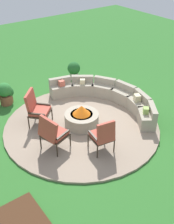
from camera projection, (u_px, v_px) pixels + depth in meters
name	position (u px, v px, depth m)	size (l,w,h in m)	color
ground_plane	(82.00, 126.00, 8.54)	(24.00, 24.00, 0.00)	#2D6B28
patio_circle	(82.00, 126.00, 8.53)	(4.67, 4.67, 0.06)	gray
fire_pit	(82.00, 118.00, 8.37)	(1.02, 1.02, 0.68)	#9E937F
curved_stone_bench	(108.00, 96.00, 9.45)	(3.79, 2.16, 0.65)	#9E937F
lounge_chair_front_left	(37.00, 108.00, 8.27)	(0.84, 0.87, 1.11)	#2D2319
lounge_chair_front_right	(52.00, 132.00, 7.28)	(0.78, 0.77, 1.10)	#2D2319
lounge_chair_back_left	(103.00, 135.00, 7.22)	(0.66, 0.62, 1.00)	#2D2319
potted_plant_2	(74.00, 70.00, 11.10)	(0.50, 0.50, 0.71)	#A89E8E
potted_plant_3	(8.00, 94.00, 9.59)	(0.37, 0.37, 0.58)	brown
potted_plant_4	(5.00, 93.00, 9.44)	(0.48, 0.48, 0.78)	brown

